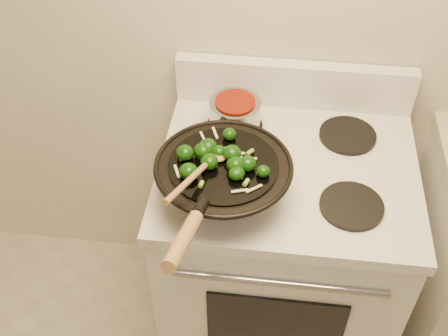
# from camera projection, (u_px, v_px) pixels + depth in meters

# --- Properties ---
(stove) EXTENTS (0.78, 0.67, 1.08)m
(stove) POSITION_uv_depth(u_px,v_px,m) (279.00, 254.00, 2.01)
(stove) COLOR white
(stove) RESTS_ON ground
(wok) EXTENTS (0.38, 0.63, 0.25)m
(wok) POSITION_uv_depth(u_px,v_px,m) (223.00, 178.00, 1.54)
(wok) COLOR black
(wok) RESTS_ON stove
(stirfry) EXTENTS (0.26, 0.25, 0.04)m
(stirfry) POSITION_uv_depth(u_px,v_px,m) (219.00, 158.00, 1.50)
(stirfry) COLOR #0E3408
(stirfry) RESTS_ON wok
(wooden_spoon) EXTENTS (0.13, 0.28, 0.08)m
(wooden_spoon) POSITION_uv_depth(u_px,v_px,m) (203.00, 168.00, 1.46)
(wooden_spoon) COLOR #A47141
(wooden_spoon) RESTS_ON wok
(saucepan) EXTENTS (0.16, 0.26, 0.10)m
(saucepan) POSITION_uv_depth(u_px,v_px,m) (235.00, 114.00, 1.77)
(saucepan) COLOR #95979D
(saucepan) RESTS_ON stove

